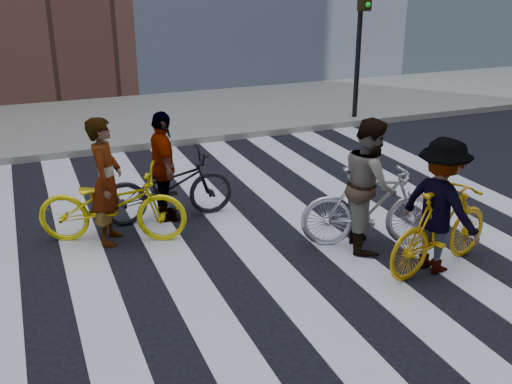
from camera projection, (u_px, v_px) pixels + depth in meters
ground at (283, 236)px, 8.64m from camera, size 100.00×100.00×0.00m
sidewalk_far at (160, 117)px, 15.11m from camera, size 100.00×5.00×0.15m
zebra_crosswalk at (283, 236)px, 8.64m from camera, size 8.25×10.00×0.01m
traffic_signal at (361, 28)px, 13.99m from camera, size 0.22×0.42×3.33m
bike_yellow_left at (112, 205)px, 8.33m from camera, size 2.19×1.43×1.09m
bike_silver_mid at (371, 207)px, 8.17m from camera, size 1.99×1.16×1.15m
bike_yellow_right at (441, 229)px, 7.55m from camera, size 1.91×0.94×1.11m
bike_dark_rear at (168, 186)px, 9.05m from camera, size 2.04×0.75×1.06m
rider_left at (106, 181)px, 8.19m from camera, size 0.64×0.77×1.80m
rider_mid at (369, 184)px, 8.04m from camera, size 0.95×1.07×1.82m
rider_right at (440, 206)px, 7.42m from camera, size 0.89×1.25×1.74m
rider_rear at (163, 167)px, 8.93m from camera, size 0.44×1.00×1.69m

